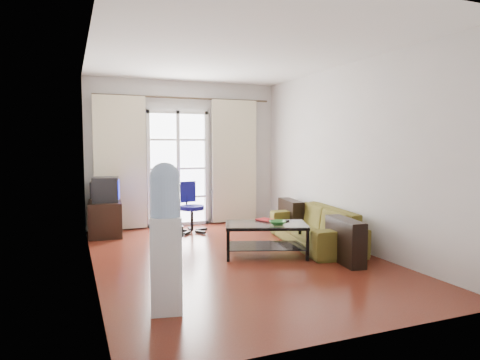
% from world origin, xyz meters
% --- Properties ---
extents(floor, '(5.20, 5.20, 0.00)m').
position_xyz_m(floor, '(0.00, 0.00, 0.00)').
color(floor, maroon).
rests_on(floor, ground).
extents(ceiling, '(5.20, 5.20, 0.00)m').
position_xyz_m(ceiling, '(0.00, 0.00, 2.70)').
color(ceiling, white).
rests_on(ceiling, wall_back).
extents(wall_back, '(3.60, 0.02, 2.70)m').
position_xyz_m(wall_back, '(0.00, 2.60, 1.35)').
color(wall_back, silver).
rests_on(wall_back, floor).
extents(wall_front, '(3.60, 0.02, 2.70)m').
position_xyz_m(wall_front, '(0.00, -2.60, 1.35)').
color(wall_front, silver).
rests_on(wall_front, floor).
extents(wall_left, '(0.02, 5.20, 2.70)m').
position_xyz_m(wall_left, '(-1.80, 0.00, 1.35)').
color(wall_left, silver).
rests_on(wall_left, floor).
extents(wall_right, '(0.02, 5.20, 2.70)m').
position_xyz_m(wall_right, '(1.80, 0.00, 1.35)').
color(wall_right, silver).
rests_on(wall_right, floor).
extents(french_door, '(1.16, 0.06, 2.15)m').
position_xyz_m(french_door, '(-0.15, 2.54, 1.07)').
color(french_door, white).
rests_on(french_door, wall_back).
extents(curtain_rod, '(3.30, 0.04, 0.04)m').
position_xyz_m(curtain_rod, '(0.00, 2.50, 2.38)').
color(curtain_rod, '#4C3F2D').
rests_on(curtain_rod, wall_back).
extents(curtain_left, '(0.90, 0.07, 2.35)m').
position_xyz_m(curtain_left, '(-1.20, 2.48, 1.20)').
color(curtain_left, beige).
rests_on(curtain_left, curtain_rod).
extents(curtain_right, '(0.90, 0.07, 2.35)m').
position_xyz_m(curtain_right, '(0.95, 2.48, 1.20)').
color(curtain_right, beige).
rests_on(curtain_right, curtain_rod).
extents(radiator, '(0.64, 0.12, 0.64)m').
position_xyz_m(radiator, '(0.80, 2.50, 0.33)').
color(radiator, gray).
rests_on(radiator, floor).
extents(sofa, '(2.18, 1.31, 0.57)m').
position_xyz_m(sofa, '(1.38, 0.23, 0.29)').
color(sofa, brown).
rests_on(sofa, floor).
extents(coffee_table, '(1.24, 0.96, 0.44)m').
position_xyz_m(coffee_table, '(0.43, -0.06, 0.29)').
color(coffee_table, silver).
rests_on(coffee_table, floor).
extents(bowl, '(0.39, 0.39, 0.06)m').
position_xyz_m(bowl, '(0.53, -0.22, 0.47)').
color(bowl, '#35924B').
rests_on(bowl, coffee_table).
extents(book, '(0.35, 0.37, 0.02)m').
position_xyz_m(book, '(0.43, 0.10, 0.46)').
color(book, '#B21F15').
rests_on(book, coffee_table).
extents(remote, '(0.16, 0.10, 0.02)m').
position_xyz_m(remote, '(0.73, -0.05, 0.45)').
color(remote, black).
rests_on(remote, coffee_table).
extents(tv_stand, '(0.58, 0.82, 0.58)m').
position_xyz_m(tv_stand, '(-1.51, 2.12, 0.29)').
color(tv_stand, black).
rests_on(tv_stand, floor).
extents(crt_tv, '(0.50, 0.49, 0.41)m').
position_xyz_m(crt_tv, '(-1.50, 2.09, 0.78)').
color(crt_tv, black).
rests_on(crt_tv, tv_stand).
extents(task_chair, '(0.72, 0.72, 0.87)m').
position_xyz_m(task_chair, '(-0.09, 1.86, 0.26)').
color(task_chair, black).
rests_on(task_chair, floor).
extents(water_cooler, '(0.33, 0.32, 1.36)m').
position_xyz_m(water_cooler, '(-1.25, -1.52, 0.71)').
color(water_cooler, silver).
rests_on(water_cooler, floor).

